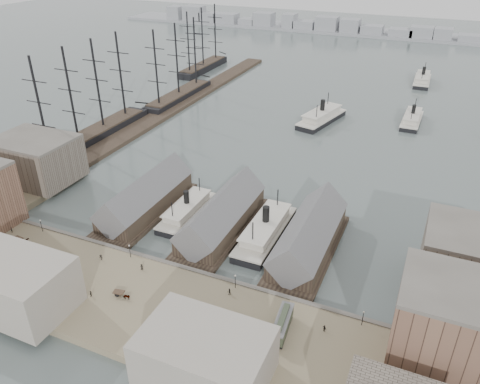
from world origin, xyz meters
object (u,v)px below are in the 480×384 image
at_px(ferry_docked_west, 187,210).
at_px(horse_cart_left, 24,240).
at_px(tram, 282,325).
at_px(horse_cart_right, 190,320).
at_px(horse_cart_center, 124,296).

xyz_separation_m(ferry_docked_west, horse_cart_left, (-32.64, -32.64, 0.63)).
xyz_separation_m(tram, horse_cart_left, (-75.47, 2.58, -1.13)).
height_order(ferry_docked_west, tram, ferry_docked_west).
bearing_deg(ferry_docked_west, horse_cart_left, -135.00).
distance_m(horse_cart_left, horse_cart_right, 56.82).
xyz_separation_m(ferry_docked_west, horse_cart_right, (23.59, -40.80, 0.63)).
bearing_deg(tram, horse_cart_right, -169.06).
bearing_deg(horse_cart_center, ferry_docked_west, -3.15).
relative_size(tram, horse_cart_left, 2.29).
bearing_deg(horse_cart_left, horse_cart_center, -95.16).
distance_m(horse_cart_left, horse_cart_center, 39.26).
height_order(ferry_docked_west, horse_cart_left, ferry_docked_west).
height_order(horse_cart_center, horse_cart_right, horse_cart_right).
xyz_separation_m(horse_cart_center, horse_cart_right, (17.70, -0.67, -0.00)).
bearing_deg(horse_cart_center, horse_cart_right, -103.66).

